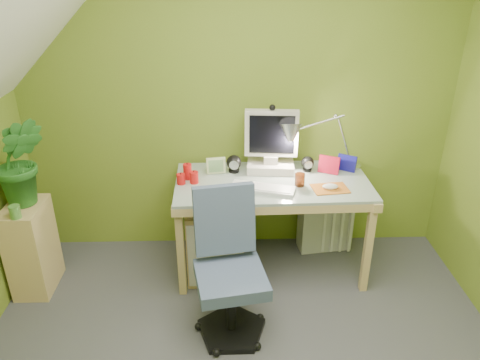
{
  "coord_description": "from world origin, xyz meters",
  "views": [
    {
      "loc": [
        -0.08,
        -1.73,
        2.17
      ],
      "look_at": [
        0.0,
        1.0,
        0.85
      ],
      "focal_mm": 35.0,
      "sensor_mm": 36.0,
      "label": 1
    }
  ],
  "objects_px": {
    "desk_lamp": "(334,129)",
    "task_chair": "(231,279)",
    "radiator": "(325,225)",
    "desk": "(271,225)",
    "side_ledge": "(32,248)",
    "potted_plant": "(20,162)",
    "monitor": "(271,139)"
  },
  "relations": [
    {
      "from": "desk_lamp",
      "to": "radiator",
      "type": "xyz_separation_m",
      "value": [
        0.01,
        0.07,
        -0.84
      ]
    },
    {
      "from": "desk",
      "to": "task_chair",
      "type": "distance_m",
      "value": 0.76
    },
    {
      "from": "desk",
      "to": "monitor",
      "type": "bearing_deg",
      "value": 88.56
    },
    {
      "from": "desk_lamp",
      "to": "radiator",
      "type": "distance_m",
      "value": 0.84
    },
    {
      "from": "potted_plant",
      "to": "task_chair",
      "type": "relative_size",
      "value": 0.72
    },
    {
      "from": "desk",
      "to": "potted_plant",
      "type": "xyz_separation_m",
      "value": [
        -1.66,
        -0.14,
        0.59
      ]
    },
    {
      "from": "monitor",
      "to": "potted_plant",
      "type": "bearing_deg",
      "value": -164.31
    },
    {
      "from": "task_chair",
      "to": "radiator",
      "type": "distance_m",
      "value": 1.23
    },
    {
      "from": "desk",
      "to": "task_chair",
      "type": "relative_size",
      "value": 1.62
    },
    {
      "from": "desk",
      "to": "desk_lamp",
      "type": "xyz_separation_m",
      "value": [
        0.45,
        0.18,
        0.68
      ]
    },
    {
      "from": "radiator",
      "to": "task_chair",
      "type": "bearing_deg",
      "value": -136.87
    },
    {
      "from": "monitor",
      "to": "potted_plant",
      "type": "distance_m",
      "value": 1.69
    },
    {
      "from": "potted_plant",
      "to": "task_chair",
      "type": "bearing_deg",
      "value": -22.26
    },
    {
      "from": "desk",
      "to": "side_ledge",
      "type": "bearing_deg",
      "value": -174.87
    },
    {
      "from": "desk",
      "to": "desk_lamp",
      "type": "relative_size",
      "value": 2.15
    },
    {
      "from": "monitor",
      "to": "task_chair",
      "type": "height_order",
      "value": "monitor"
    },
    {
      "from": "task_chair",
      "to": "radiator",
      "type": "xyz_separation_m",
      "value": [
        0.76,
        0.94,
        -0.21
      ]
    },
    {
      "from": "desk_lamp",
      "to": "task_chair",
      "type": "height_order",
      "value": "desk_lamp"
    },
    {
      "from": "task_chair",
      "to": "monitor",
      "type": "bearing_deg",
      "value": 60.74
    },
    {
      "from": "desk_lamp",
      "to": "task_chair",
      "type": "bearing_deg",
      "value": -140.77
    },
    {
      "from": "desk",
      "to": "potted_plant",
      "type": "distance_m",
      "value": 1.77
    },
    {
      "from": "desk",
      "to": "task_chair",
      "type": "height_order",
      "value": "task_chair"
    },
    {
      "from": "task_chair",
      "to": "radiator",
      "type": "relative_size",
      "value": 2.03
    },
    {
      "from": "task_chair",
      "to": "side_ledge",
      "type": "bearing_deg",
      "value": 149.69
    },
    {
      "from": "task_chair",
      "to": "desk",
      "type": "bearing_deg",
      "value": 56.33
    },
    {
      "from": "monitor",
      "to": "task_chair",
      "type": "xyz_separation_m",
      "value": [
        -0.3,
        -0.88,
        -0.56
      ]
    },
    {
      "from": "potted_plant",
      "to": "radiator",
      "type": "distance_m",
      "value": 2.28
    },
    {
      "from": "desk_lamp",
      "to": "radiator",
      "type": "height_order",
      "value": "desk_lamp"
    },
    {
      "from": "side_ledge",
      "to": "potted_plant",
      "type": "height_order",
      "value": "potted_plant"
    },
    {
      "from": "monitor",
      "to": "task_chair",
      "type": "relative_size",
      "value": 0.59
    },
    {
      "from": "potted_plant",
      "to": "task_chair",
      "type": "xyz_separation_m",
      "value": [
        1.36,
        -0.56,
        -0.54
      ]
    },
    {
      "from": "desk_lamp",
      "to": "task_chair",
      "type": "distance_m",
      "value": 1.32
    }
  ]
}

